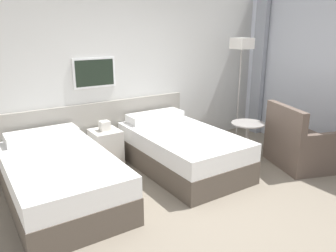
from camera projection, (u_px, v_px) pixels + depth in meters
name	position (u px, v px, depth m)	size (l,w,h in m)	color
ground_plane	(227.00, 210.00, 3.74)	(16.00, 16.00, 0.00)	slate
wall_headboard	(129.00, 74.00, 5.16)	(10.00, 0.10, 2.70)	silver
bed_near_door	(60.00, 178.00, 3.86)	(1.14, 1.95, 0.69)	brown
bed_near_window	(181.00, 149.00, 4.78)	(1.14, 1.95, 0.69)	brown
nightstand	(106.00, 147.00, 4.89)	(0.41, 0.43, 0.69)	beige
floor_lamp	(241.00, 52.00, 5.56)	(0.30, 0.30, 1.83)	#9E9993
side_table	(247.00, 134.00, 5.04)	(0.50, 0.50, 0.61)	gray
armchair	(299.00, 147.00, 4.87)	(0.98, 1.09, 0.93)	brown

